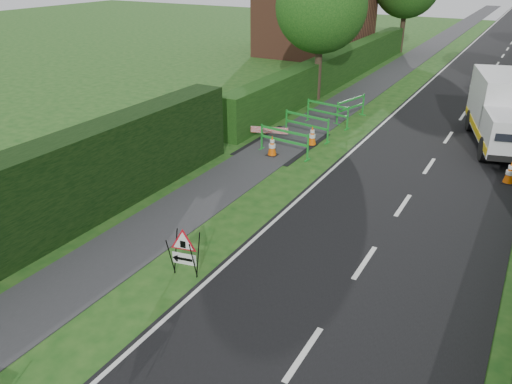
% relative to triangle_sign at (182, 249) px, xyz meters
% --- Properties ---
extents(ground, '(120.00, 120.00, 0.00)m').
position_rel_triangle_sign_xyz_m(ground, '(0.96, -1.93, -0.72)').
color(ground, '#184814').
rests_on(ground, ground).
extents(road_surface, '(6.00, 90.00, 0.02)m').
position_rel_triangle_sign_xyz_m(road_surface, '(3.46, 33.07, -0.72)').
color(road_surface, black).
rests_on(road_surface, ground).
extents(footpath, '(2.00, 90.00, 0.02)m').
position_rel_triangle_sign_xyz_m(footpath, '(-2.04, 33.07, -0.72)').
color(footpath, '#2D2D30').
rests_on(footpath, ground).
extents(hedge_west_far, '(1.00, 24.00, 1.80)m').
position_rel_triangle_sign_xyz_m(hedge_west_far, '(-4.04, 20.07, -0.72)').
color(hedge_west_far, '#14380F').
rests_on(hedge_west_far, ground).
extents(house_west, '(7.50, 7.40, 7.88)m').
position_rel_triangle_sign_xyz_m(house_west, '(-9.04, 28.07, 2.17)').
color(house_west, brown).
rests_on(house_west, ground).
extents(tree_nw, '(4.40, 4.40, 6.70)m').
position_rel_triangle_sign_xyz_m(tree_nw, '(-3.64, 16.07, 3.76)').
color(tree_nw, '#2D2116').
rests_on(tree_nw, ground).
extents(triangle_sign, '(0.84, 0.84, 1.04)m').
position_rel_triangle_sign_xyz_m(triangle_sign, '(0.00, 0.00, 0.00)').
color(triangle_sign, black).
rests_on(triangle_sign, ground).
extents(works_van, '(3.63, 6.04, 2.59)m').
position_rel_triangle_sign_xyz_m(works_van, '(5.41, 13.22, 0.65)').
color(works_van, silver).
rests_on(works_van, ground).
extents(traffic_cone_0, '(0.38, 0.38, 0.79)m').
position_rel_triangle_sign_xyz_m(traffic_cone_0, '(5.98, 9.37, -0.33)').
color(traffic_cone_0, black).
rests_on(traffic_cone_0, ground).
extents(traffic_cone_3, '(0.38, 0.38, 0.79)m').
position_rel_triangle_sign_xyz_m(traffic_cone_3, '(-1.84, 7.78, -0.33)').
color(traffic_cone_3, black).
rests_on(traffic_cone_3, ground).
extents(traffic_cone_4, '(0.38, 0.38, 0.79)m').
position_rel_triangle_sign_xyz_m(traffic_cone_4, '(-1.02, 9.54, -0.33)').
color(traffic_cone_4, black).
rests_on(traffic_cone_4, ground).
extents(ped_barrier_0, '(2.08, 0.55, 1.00)m').
position_rel_triangle_sign_xyz_m(ped_barrier_0, '(-1.50, 8.07, -0.09)').
color(ped_barrier_0, '#1A942A').
rests_on(ped_barrier_0, ground).
extents(ped_barrier_1, '(2.09, 0.68, 1.00)m').
position_rel_triangle_sign_xyz_m(ped_barrier_1, '(-1.56, 10.20, -0.09)').
color(ped_barrier_1, '#1A942A').
rests_on(ped_barrier_1, ground).
extents(ped_barrier_2, '(2.09, 0.69, 1.00)m').
position_rel_triangle_sign_xyz_m(ped_barrier_2, '(-1.50, 12.22, -0.09)').
color(ped_barrier_2, '#1A942A').
rests_on(ped_barrier_2, ground).
extents(ped_barrier_3, '(0.86, 2.08, 1.00)m').
position_rel_triangle_sign_xyz_m(ped_barrier_3, '(-0.89, 13.47, -0.09)').
color(ped_barrier_3, '#1A942A').
rests_on(ped_barrier_3, ground).
extents(redwhite_plank, '(1.43, 0.53, 0.25)m').
position_rel_triangle_sign_xyz_m(redwhite_plank, '(-2.69, 9.15, -0.72)').
color(redwhite_plank, red).
rests_on(redwhite_plank, ground).
extents(hatchback_car, '(2.02, 3.90, 1.27)m').
position_rel_triangle_sign_xyz_m(hatchback_car, '(3.90, 22.83, -0.09)').
color(hatchback_car, white).
rests_on(hatchback_car, ground).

